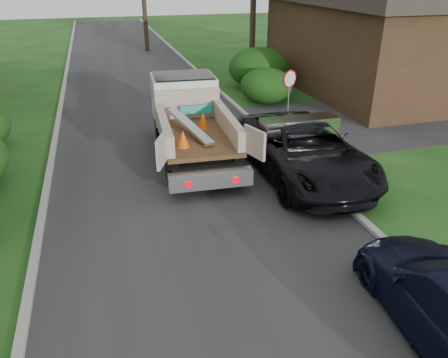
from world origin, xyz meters
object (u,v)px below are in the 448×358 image
house_right (387,29)px  flatbed_truck (189,113)px  stop_sign (289,87)px  black_pickup (304,150)px

house_right → flatbed_truck: bearing=-153.7°
house_right → flatbed_truck: size_ratio=1.94×
stop_sign → black_pickup: (-1.38, -4.39, -0.89)m
stop_sign → flatbed_truck: flatbed_truck is taller
house_right → flatbed_truck: (-12.18, -6.01, -1.81)m
stop_sign → house_right: (7.80, 5.00, 1.38)m
house_right → flatbed_truck: 13.70m
stop_sign → house_right: house_right is taller
house_right → stop_sign: bearing=-147.3°
stop_sign → flatbed_truck: (-4.38, -1.01, -0.43)m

